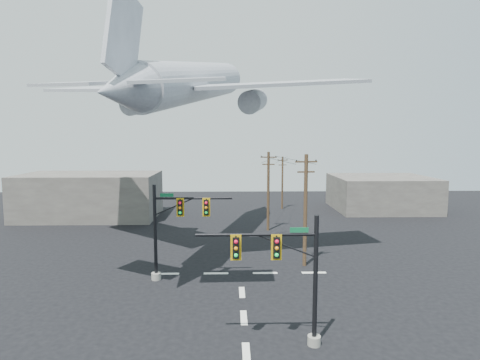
{
  "coord_description": "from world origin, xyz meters",
  "views": [
    {
      "loc": [
        -0.76,
        -19.55,
        11.16
      ],
      "look_at": [
        -0.21,
        5.0,
        8.43
      ],
      "focal_mm": 30.0,
      "sensor_mm": 36.0,
      "label": 1
    }
  ],
  "objects_px": {
    "utility_pole_b": "(268,190)",
    "utility_pole_c": "(282,182)",
    "airliner": "(194,83)",
    "utility_pole_a": "(305,208)",
    "signal_mast_far": "(171,230)",
    "signal_mast_near": "(290,277)"
  },
  "relations": [
    {
      "from": "signal_mast_near",
      "to": "utility_pole_b",
      "type": "distance_m",
      "value": 26.24
    },
    {
      "from": "signal_mast_near",
      "to": "utility_pole_c",
      "type": "relative_size",
      "value": 0.88
    },
    {
      "from": "utility_pole_b",
      "to": "signal_mast_far",
      "type": "bearing_deg",
      "value": -114.24
    },
    {
      "from": "utility_pole_c",
      "to": "airliner",
      "type": "bearing_deg",
      "value": -132.9
    },
    {
      "from": "utility_pole_a",
      "to": "utility_pole_b",
      "type": "bearing_deg",
      "value": 90.1
    },
    {
      "from": "utility_pole_b",
      "to": "utility_pole_c",
      "type": "distance_m",
      "value": 14.41
    },
    {
      "from": "signal_mast_near",
      "to": "airliner",
      "type": "height_order",
      "value": "airliner"
    },
    {
      "from": "utility_pole_a",
      "to": "utility_pole_c",
      "type": "xyz_separation_m",
      "value": [
        1.51,
        26.99,
        -0.84
      ]
    },
    {
      "from": "utility_pole_c",
      "to": "airliner",
      "type": "xyz_separation_m",
      "value": [
        -11.27,
        -21.76,
        11.89
      ]
    },
    {
      "from": "airliner",
      "to": "signal_mast_near",
      "type": "bearing_deg",
      "value": -146.25
    },
    {
      "from": "utility_pole_a",
      "to": "utility_pole_c",
      "type": "distance_m",
      "value": 27.04
    },
    {
      "from": "signal_mast_far",
      "to": "utility_pole_b",
      "type": "relative_size",
      "value": 0.8
    },
    {
      "from": "signal_mast_near",
      "to": "utility_pole_a",
      "type": "xyz_separation_m",
      "value": [
        3.24,
        13.18,
        1.24
      ]
    },
    {
      "from": "utility_pole_c",
      "to": "signal_mast_far",
      "type": "bearing_deg",
      "value": -127.92
    },
    {
      "from": "utility_pole_b",
      "to": "utility_pole_a",
      "type": "bearing_deg",
      "value": -76.7
    },
    {
      "from": "utility_pole_a",
      "to": "utility_pole_b",
      "type": "xyz_separation_m",
      "value": [
        -1.94,
        13.01,
        -0.17
      ]
    },
    {
      "from": "utility_pole_a",
      "to": "airliner",
      "type": "xyz_separation_m",
      "value": [
        -9.76,
        5.23,
        11.05
      ]
    },
    {
      "from": "utility_pole_b",
      "to": "utility_pole_c",
      "type": "height_order",
      "value": "utility_pole_b"
    },
    {
      "from": "utility_pole_a",
      "to": "signal_mast_near",
      "type": "bearing_deg",
      "value": -112.2
    },
    {
      "from": "signal_mast_far",
      "to": "utility_pole_c",
      "type": "bearing_deg",
      "value": 67.61
    },
    {
      "from": "signal_mast_far",
      "to": "airliner",
      "type": "relative_size",
      "value": 0.22
    },
    {
      "from": "utility_pole_b",
      "to": "airliner",
      "type": "xyz_separation_m",
      "value": [
        -7.82,
        -7.78,
        11.22
      ]
    }
  ]
}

